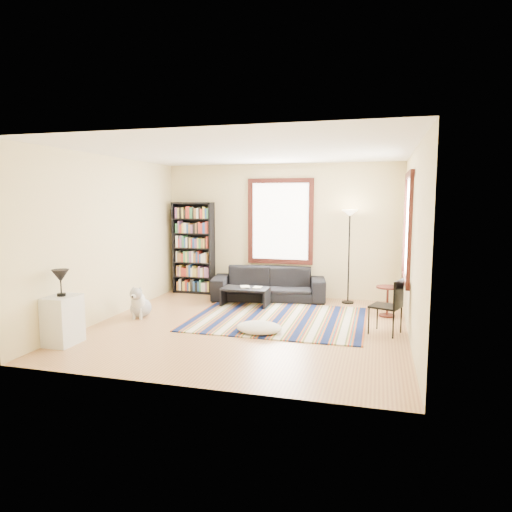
% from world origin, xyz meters
% --- Properties ---
extents(floor, '(5.00, 5.00, 0.10)m').
position_xyz_m(floor, '(0.00, 0.00, -0.05)').
color(floor, tan).
rests_on(floor, ground).
extents(ceiling, '(5.00, 5.00, 0.10)m').
position_xyz_m(ceiling, '(0.00, 0.00, 2.85)').
color(ceiling, white).
rests_on(ceiling, floor).
extents(wall_back, '(5.00, 0.10, 2.80)m').
position_xyz_m(wall_back, '(0.00, 2.55, 1.40)').
color(wall_back, beige).
rests_on(wall_back, floor).
extents(wall_front, '(5.00, 0.10, 2.80)m').
position_xyz_m(wall_front, '(0.00, -2.55, 1.40)').
color(wall_front, beige).
rests_on(wall_front, floor).
extents(wall_left, '(0.10, 5.00, 2.80)m').
position_xyz_m(wall_left, '(-2.55, 0.00, 1.40)').
color(wall_left, beige).
rests_on(wall_left, floor).
extents(wall_right, '(0.10, 5.00, 2.80)m').
position_xyz_m(wall_right, '(2.55, 0.00, 1.40)').
color(wall_right, beige).
rests_on(wall_right, floor).
extents(window_back, '(1.20, 0.06, 1.60)m').
position_xyz_m(window_back, '(0.00, 2.47, 1.60)').
color(window_back, white).
rests_on(window_back, wall_back).
extents(window_right, '(0.06, 1.20, 1.60)m').
position_xyz_m(window_right, '(2.47, 0.80, 1.60)').
color(window_right, white).
rests_on(window_right, wall_right).
extents(rug, '(2.95, 2.36, 0.02)m').
position_xyz_m(rug, '(0.38, 0.56, 0.01)').
color(rug, '#0D1741').
rests_on(rug, floor).
extents(sofa, '(1.29, 2.41, 0.67)m').
position_xyz_m(sofa, '(-0.15, 2.05, 0.33)').
color(sofa, black).
rests_on(sofa, floor).
extents(bookshelf, '(0.90, 0.30, 2.00)m').
position_xyz_m(bookshelf, '(-1.92, 2.32, 1.00)').
color(bookshelf, black).
rests_on(bookshelf, floor).
extents(coffee_table, '(1.02, 0.78, 0.36)m').
position_xyz_m(coffee_table, '(-0.45, 1.38, 0.18)').
color(coffee_table, black).
rests_on(coffee_table, floor).
extents(book_a, '(0.29, 0.25, 0.02)m').
position_xyz_m(book_a, '(-0.55, 1.38, 0.37)').
color(book_a, beige).
rests_on(book_a, coffee_table).
extents(book_b, '(0.22, 0.16, 0.02)m').
position_xyz_m(book_b, '(-0.30, 1.43, 0.37)').
color(book_b, beige).
rests_on(book_b, coffee_table).
extents(floor_cushion, '(0.76, 0.60, 0.18)m').
position_xyz_m(floor_cushion, '(0.27, -0.33, 0.09)').
color(floor_cushion, silver).
rests_on(floor_cushion, floor).
extents(floor_lamp, '(0.36, 0.36, 1.86)m').
position_xyz_m(floor_lamp, '(1.46, 2.15, 0.93)').
color(floor_lamp, black).
rests_on(floor_lamp, floor).
extents(side_table, '(0.49, 0.49, 0.54)m').
position_xyz_m(side_table, '(2.20, 1.27, 0.27)').
color(side_table, '#401710').
rests_on(side_table, floor).
extents(folding_chair, '(0.53, 0.52, 0.86)m').
position_xyz_m(folding_chair, '(2.15, 0.17, 0.43)').
color(folding_chair, black).
rests_on(folding_chair, floor).
extents(white_cabinet, '(0.38, 0.50, 0.70)m').
position_xyz_m(white_cabinet, '(-2.30, -1.56, 0.35)').
color(white_cabinet, silver).
rests_on(white_cabinet, floor).
extents(table_lamp, '(0.28, 0.28, 0.38)m').
position_xyz_m(table_lamp, '(-2.30, -1.56, 0.89)').
color(table_lamp, black).
rests_on(table_lamp, white_cabinet).
extents(dog, '(0.45, 0.59, 0.55)m').
position_xyz_m(dog, '(-1.99, 0.09, 0.28)').
color(dog, silver).
rests_on(dog, floor).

